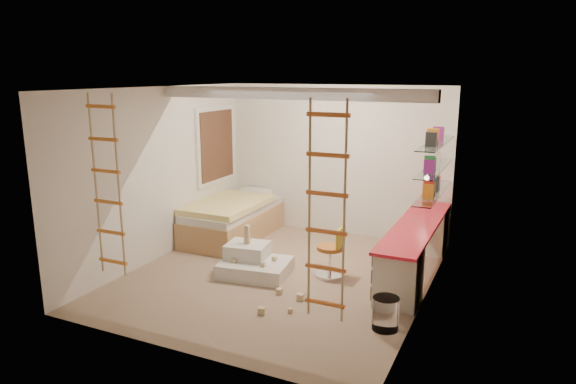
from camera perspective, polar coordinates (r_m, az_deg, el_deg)
The scene contains 15 objects.
floor at distance 7.34m, azimuth -1.00°, elevation -9.26°, with size 4.50×4.50×0.00m, color #9C7E65.
ceiling_beam at distance 7.06m, azimuth 0.00°, elevation 10.89°, with size 4.00×0.18×0.16m, color white.
window_frame at distance 9.15m, azimuth -8.08°, elevation 5.18°, with size 0.06×1.15×1.35m, color white.
window_blind at distance 9.13m, azimuth -7.87°, elevation 5.17°, with size 0.02×1.00×1.20m, color #4C2D1E.
rope_ladder_left at distance 6.27m, azimuth -19.46°, elevation 0.56°, with size 0.41×0.04×2.13m, color orange, non-canonical shape.
rope_ladder_right at distance 4.82m, azimuth 4.31°, elevation -2.35°, with size 0.41×0.04×2.13m, color orange, non-canonical shape.
waste_bin at distance 5.95m, azimuth 10.79°, elevation -13.12°, with size 0.30×0.30×0.38m, color white.
desk at distance 7.47m, azimuth 13.97°, elevation -5.95°, with size 0.56×2.80×0.75m.
shelves at distance 7.43m, azimuth 16.00°, elevation 2.57°, with size 0.25×1.80×0.71m.
bed at distance 8.92m, azimuth -6.14°, elevation -2.99°, with size 1.02×2.00×0.69m.
task_lamp at distance 8.20m, azimuth 15.24°, elevation 0.99°, with size 0.14×0.36×0.57m.
swivel_chair at distance 7.25m, azimuth 4.84°, elevation -7.36°, with size 0.44×0.44×0.72m.
play_platform at distance 7.36m, azimuth -3.89°, elevation -7.87°, with size 1.04×0.86×0.42m.
toy_blocks at distance 6.94m, azimuth -2.79°, elevation -8.25°, with size 1.24×1.22×0.69m.
books at distance 7.42m, azimuth 16.04°, elevation 3.27°, with size 0.14×0.70×0.92m.
Camera 1 is at (2.97, -6.10, 2.80)m, focal length 32.00 mm.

